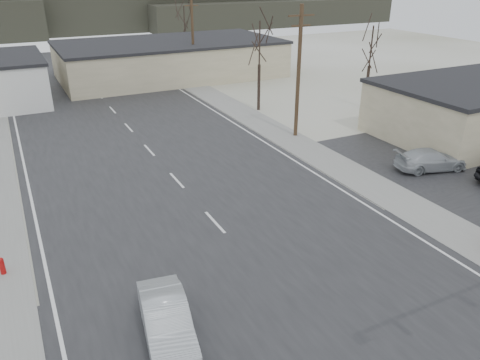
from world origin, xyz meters
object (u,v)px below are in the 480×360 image
object	(u,v)px
car_far_b	(37,72)
car_parked_silver	(431,160)
fire_hydrant	(2,266)
sedan_crossing	(167,321)
car_far_a	(105,70)

from	to	relation	value
car_far_b	car_parked_silver	size ratio (longest dim) A/B	0.79
fire_hydrant	car_far_b	xyz separation A→B (m)	(5.22, 42.66, 0.24)
sedan_crossing	car_far_a	world-z (taller)	car_far_a
sedan_crossing	car_parked_silver	xyz separation A→B (m)	(20.71, 7.09, -0.07)
fire_hydrant	car_far_a	bearing A→B (deg)	72.01
fire_hydrant	sedan_crossing	xyz separation A→B (m)	(5.23, -7.00, 0.35)
sedan_crossing	car_far_a	size ratio (longest dim) A/B	0.83
car_far_a	car_parked_silver	xyz separation A→B (m)	(13.12, -39.40, -0.12)
fire_hydrant	sedan_crossing	bearing A→B (deg)	-53.27
fire_hydrant	car_parked_silver	bearing A→B (deg)	0.20
car_far_b	car_far_a	bearing A→B (deg)	-34.87
fire_hydrant	car_far_b	bearing A→B (deg)	83.02
fire_hydrant	car_parked_silver	size ratio (longest dim) A/B	0.18
sedan_crossing	car_far_b	world-z (taller)	sedan_crossing
car_parked_silver	car_far_a	bearing A→B (deg)	33.10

